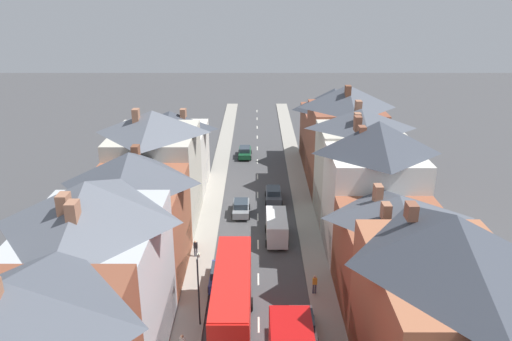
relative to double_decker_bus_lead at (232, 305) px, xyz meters
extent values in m
cube|color=gray|center=(-3.29, 21.52, -2.75)|extent=(2.20, 104.00, 0.14)
cube|color=gray|center=(6.91, 21.52, -2.75)|extent=(2.20, 104.00, 0.14)
cube|color=silver|center=(1.81, 1.52, -2.81)|extent=(0.14, 1.80, 0.01)
cube|color=silver|center=(1.81, 7.52, -2.81)|extent=(0.14, 1.80, 0.01)
cube|color=silver|center=(1.81, 13.52, -2.81)|extent=(0.14, 1.80, 0.01)
cube|color=silver|center=(1.81, 19.52, -2.81)|extent=(0.14, 1.80, 0.01)
cube|color=silver|center=(1.81, 25.52, -2.81)|extent=(0.14, 1.80, 0.01)
cube|color=silver|center=(1.81, 31.52, -2.81)|extent=(0.14, 1.80, 0.01)
cube|color=silver|center=(1.81, 37.52, -2.81)|extent=(0.14, 1.80, 0.01)
cube|color=silver|center=(1.81, 43.52, -2.81)|extent=(0.14, 1.80, 0.01)
cube|color=silver|center=(1.81, 49.52, -2.81)|extent=(0.14, 1.80, 0.01)
cube|color=silver|center=(1.81, 55.52, -2.81)|extent=(0.14, 1.80, 0.01)
cube|color=silver|center=(1.81, 61.52, -2.81)|extent=(0.14, 1.80, 0.01)
cube|color=silver|center=(1.81, 67.52, -2.81)|extent=(0.14, 1.80, 0.01)
pyramid|color=#474C56|center=(-8.39, -11.81, 8.35)|extent=(8.00, 10.17, 2.26)
cube|color=#ADB2B7|center=(-8.39, -1.58, 2.08)|extent=(8.00, 10.30, 9.79)
cube|color=navy|center=(-4.45, -1.58, -1.22)|extent=(0.12, 9.47, 3.20)
pyramid|color=#565B66|center=(-8.39, -1.58, 8.30)|extent=(8.00, 10.30, 2.67)
cube|color=#99664C|center=(-9.04, -3.35, 8.94)|extent=(0.60, 0.90, 1.28)
cube|color=#99664C|center=(-8.28, -4.17, 8.89)|extent=(0.60, 0.90, 1.18)
cube|color=#935138|center=(-8.39, 8.49, 1.33)|extent=(8.00, 9.84, 8.29)
cube|color=#1E5133|center=(-4.45, 8.49, -1.22)|extent=(0.12, 9.05, 3.20)
pyramid|color=#474C56|center=(-8.39, 8.49, 6.79)|extent=(8.00, 9.84, 2.62)
cube|color=brown|center=(-8.50, 11.18, 7.30)|extent=(0.60, 0.90, 1.02)
cube|color=#BCB7A8|center=(-8.39, 18.23, 2.07)|extent=(8.00, 9.65, 9.77)
cube|color=#1E5133|center=(-4.45, 18.23, -1.22)|extent=(0.12, 8.88, 3.20)
pyramid|color=#565B66|center=(-8.39, 18.23, 8.04)|extent=(8.00, 9.65, 2.17)
cube|color=#99664C|center=(-9.78, 17.53, 8.73)|extent=(0.60, 0.90, 1.40)
cube|color=silver|center=(-8.39, 27.80, 0.90)|extent=(8.00, 9.48, 7.44)
cube|color=navy|center=(-4.45, 27.80, -1.22)|extent=(0.12, 8.72, 3.20)
pyramid|color=#383D47|center=(-8.39, 27.80, 5.69)|extent=(8.00, 9.48, 2.12)
cube|color=#99664C|center=(-6.84, 27.70, 6.35)|extent=(0.60, 0.90, 1.34)
cube|color=#99664C|center=(-6.95, 29.01, 6.21)|extent=(0.60, 0.90, 1.04)
cube|color=#A36042|center=(12.01, -5.24, 1.72)|extent=(8.00, 11.13, 9.07)
pyramid|color=#383D47|center=(12.01, -5.24, 7.74)|extent=(8.00, 11.13, 2.96)
cube|color=brown|center=(10.52, -2.66, 8.22)|extent=(0.60, 0.90, 0.97)
cube|color=#935138|center=(12.01, 4.45, 0.76)|extent=(8.00, 8.24, 7.15)
cube|color=olive|center=(8.07, 4.45, -1.22)|extent=(0.12, 7.58, 3.20)
pyramid|color=#474C56|center=(12.01, 4.45, 5.24)|extent=(8.00, 8.24, 1.80)
cube|color=#99664C|center=(10.55, 2.52, 5.81)|extent=(0.60, 0.90, 1.14)
cube|color=#99664C|center=(10.61, 5.25, 5.94)|extent=(0.60, 0.90, 1.40)
cube|color=silver|center=(12.01, 12.18, 1.97)|extent=(8.00, 7.22, 9.58)
cube|color=black|center=(8.07, 12.18, -1.22)|extent=(0.12, 6.64, 3.20)
pyramid|color=#383D47|center=(12.01, 12.18, 8.21)|extent=(8.00, 7.22, 2.90)
cube|color=brown|center=(10.64, 14.29, 8.87)|extent=(0.60, 0.90, 1.33)
cube|color=brown|center=(10.64, 12.32, 8.69)|extent=(0.60, 0.90, 0.96)
cube|color=#BCB7A8|center=(12.01, 19.37, 2.10)|extent=(8.00, 7.16, 9.84)
cube|color=maroon|center=(8.07, 19.37, -1.22)|extent=(0.12, 6.59, 3.20)
pyramid|color=#474C56|center=(12.01, 19.37, 8.03)|extent=(8.00, 7.16, 2.01)
cube|color=#99664C|center=(11.30, 17.64, 8.51)|extent=(0.60, 0.90, 0.98)
cube|color=#99664C|center=(11.93, 20.69, 8.78)|extent=(0.60, 0.90, 1.51)
cube|color=brown|center=(12.01, 27.43, 2.23)|extent=(8.00, 8.95, 10.09)
cube|color=black|center=(8.07, 27.43, -1.22)|extent=(0.12, 8.23, 3.20)
pyramid|color=#474C56|center=(12.01, 27.43, 8.57)|extent=(8.00, 8.95, 2.59)
cube|color=brown|center=(11.75, 25.91, 9.32)|extent=(0.60, 0.90, 1.50)
cube|color=brown|center=(12.01, 36.78, 0.97)|extent=(8.00, 9.75, 7.58)
cube|color=olive|center=(8.07, 36.78, -1.22)|extent=(0.12, 8.97, 3.20)
pyramid|color=#383D47|center=(12.01, 36.78, 6.21)|extent=(8.00, 9.75, 2.89)
cube|color=brown|center=(12.24, 37.83, 6.67)|extent=(0.60, 0.90, 0.93)
cube|color=red|center=(0.01, -0.02, -1.17)|extent=(2.44, 10.80, 2.50)
cube|color=red|center=(0.01, -0.02, 1.23)|extent=(2.44, 10.58, 2.30)
cube|color=red|center=(0.01, -0.02, 2.43)|extent=(2.39, 10.37, 0.10)
cube|color=#28333D|center=(0.01, 5.33, -0.97)|extent=(2.20, 0.10, 1.20)
cube|color=#28333D|center=(0.01, 5.33, 1.33)|extent=(2.20, 0.10, 1.10)
cube|color=#28333D|center=(-1.18, -0.02, -0.92)|extent=(0.06, 9.18, 0.90)
cube|color=#28333D|center=(-1.18, -0.02, 1.33)|extent=(0.06, 9.18, 0.90)
cube|color=yellow|center=(0.01, 5.33, 2.13)|extent=(1.34, 0.08, 0.32)
cylinder|color=black|center=(-1.21, 3.32, -2.32)|extent=(0.30, 1.00, 1.00)
cylinder|color=black|center=(1.23, 3.32, -2.32)|extent=(0.30, 1.00, 1.00)
cube|color=#28333D|center=(3.61, -3.40, 1.33)|extent=(2.20, 0.10, 1.10)
cube|color=yellow|center=(3.61, -3.40, 2.13)|extent=(1.34, 0.08, 0.32)
cube|color=#B7BABF|center=(4.91, 0.55, -2.17)|extent=(1.70, 3.96, 0.67)
cube|color=#28333D|center=(4.91, 0.35, -1.53)|extent=(1.46, 1.98, 0.60)
cylinder|color=black|center=(4.06, 1.78, -2.51)|extent=(0.20, 0.62, 0.62)
cylinder|color=black|center=(5.76, 1.78, -2.51)|extent=(0.20, 0.62, 0.62)
cylinder|color=black|center=(4.06, -0.68, -2.51)|extent=(0.20, 0.62, 0.62)
cylinder|color=black|center=(5.76, -0.68, -2.51)|extent=(0.20, 0.62, 0.62)
cube|color=#144728|center=(0.01, 39.43, -2.17)|extent=(1.70, 4.45, 0.67)
cube|color=#28333D|center=(0.01, 39.21, -1.54)|extent=(1.46, 2.23, 0.60)
cylinder|color=black|center=(-0.84, 40.81, -2.51)|extent=(0.20, 0.62, 0.62)
cylinder|color=black|center=(0.86, 40.81, -2.51)|extent=(0.20, 0.62, 0.62)
cylinder|color=black|center=(-0.84, 38.05, -2.51)|extent=(0.20, 0.62, 0.62)
cylinder|color=black|center=(0.86, 38.05, -2.51)|extent=(0.20, 0.62, 0.62)
cube|color=gray|center=(0.01, 20.26, -2.15)|extent=(1.70, 4.10, 0.71)
cube|color=#28333D|center=(0.01, 20.06, -1.49)|extent=(1.46, 2.05, 0.60)
cylinder|color=black|center=(-0.84, 21.53, -2.51)|extent=(0.20, 0.62, 0.62)
cylinder|color=black|center=(0.86, 21.53, -2.51)|extent=(0.20, 0.62, 0.62)
cylinder|color=black|center=(-0.84, 18.99, -2.51)|extent=(0.20, 0.62, 0.62)
cylinder|color=black|center=(0.86, 18.99, -2.51)|extent=(0.20, 0.62, 0.62)
cube|color=navy|center=(-1.29, 6.84, -2.12)|extent=(1.70, 4.09, 0.77)
cube|color=#28333D|center=(-1.29, 6.63, -1.44)|extent=(1.46, 2.05, 0.60)
cylinder|color=black|center=(-2.14, 8.10, -2.51)|extent=(0.20, 0.62, 0.62)
cylinder|color=black|center=(-0.44, 8.10, -2.51)|extent=(0.20, 0.62, 0.62)
cylinder|color=black|center=(-2.14, 5.57, -2.51)|extent=(0.20, 0.62, 0.62)
cylinder|color=black|center=(-0.44, 5.57, -2.51)|extent=(0.20, 0.62, 0.62)
cube|color=#4C515B|center=(3.61, 23.79, -2.13)|extent=(1.70, 4.29, 0.76)
cube|color=#28333D|center=(3.61, 23.57, -1.45)|extent=(1.46, 2.15, 0.60)
cylinder|color=black|center=(2.76, 25.12, -2.51)|extent=(0.20, 0.62, 0.62)
cylinder|color=black|center=(4.46, 25.12, -2.51)|extent=(0.20, 0.62, 0.62)
cylinder|color=black|center=(2.76, 22.46, -2.51)|extent=(0.20, 0.62, 0.62)
cylinder|color=black|center=(4.46, 22.46, -2.51)|extent=(0.20, 0.62, 0.62)
cube|color=white|center=(3.61, 14.57, -1.46)|extent=(1.96, 5.20, 2.10)
cube|color=#28333D|center=(3.61, 17.12, -1.16)|extent=(1.76, 0.10, 0.90)
cylinder|color=black|center=(2.63, 16.13, -2.46)|extent=(0.24, 0.72, 0.72)
cylinder|color=black|center=(4.59, 16.13, -2.46)|extent=(0.24, 0.72, 0.72)
cylinder|color=black|center=(2.63, 13.01, -2.46)|extent=(0.24, 0.72, 0.72)
cylinder|color=black|center=(4.59, 13.01, -2.46)|extent=(0.24, 0.72, 0.72)
cube|color=silver|center=(-3.23, -1.79, -1.57)|extent=(0.36, 0.22, 0.54)
sphere|color=tan|center=(-3.23, -1.79, -1.18)|extent=(0.22, 0.22, 0.22)
cylinder|color=#3D4256|center=(6.18, 5.30, -2.26)|extent=(0.14, 0.14, 0.84)
cylinder|color=#3D4256|center=(6.36, 5.30, -2.26)|extent=(0.14, 0.14, 0.84)
cube|color=gold|center=(6.27, 5.30, -1.57)|extent=(0.36, 0.22, 0.54)
sphere|color=beige|center=(6.27, 5.30, -1.18)|extent=(0.22, 0.22, 0.22)
cylinder|color=#3D4256|center=(-3.92, 11.08, -2.26)|extent=(0.14, 0.14, 0.84)
cylinder|color=#3D4256|center=(-3.74, 11.08, -2.26)|extent=(0.14, 0.14, 0.84)
cube|color=black|center=(-3.83, 11.08, -1.57)|extent=(0.36, 0.22, 0.54)
sphere|color=beige|center=(-3.83, 11.08, -1.18)|extent=(0.22, 0.22, 0.22)
cylinder|color=black|center=(-2.44, 1.41, -0.07)|extent=(0.12, 0.12, 5.50)
cylinder|color=black|center=(-2.44, 1.86, 2.58)|extent=(0.08, 0.90, 0.08)
cube|color=beige|center=(-2.44, 2.31, 2.50)|extent=(0.20, 0.32, 0.20)
camera|label=1|loc=(1.61, -28.58, 20.33)|focal=35.00mm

